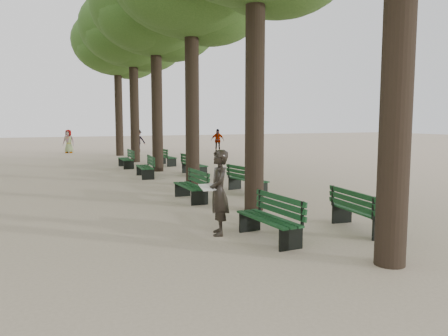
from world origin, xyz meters
name	(u,v)px	position (x,y,z in m)	size (l,w,h in m)	color
ground	(257,244)	(0.00, 0.00, 0.00)	(120.00, 120.00, 0.00)	#BCA88E
tree_central_3	(155,8)	(1.50, 13.00, 7.65)	(6.00, 6.00, 9.95)	#33261C
tree_central_4	(133,28)	(1.50, 18.00, 7.65)	(6.00, 6.00, 9.95)	#33261C
tree_central_5	(117,42)	(1.50, 23.00, 7.65)	(6.00, 6.00, 9.95)	#33261C
bench_left_0	(269,227)	(0.37, 0.18, 0.27)	(0.66, 1.83, 0.92)	black
bench_left_1	(191,192)	(0.37, 5.02, 0.27)	(0.57, 1.80, 0.92)	black
bench_left_2	(145,171)	(0.37, 10.93, 0.27)	(0.71, 1.84, 0.92)	black
bench_left_3	(126,162)	(0.37, 15.10, 0.27)	(0.61, 1.81, 0.92)	black
bench_right_0	(361,219)	(2.63, 0.01, 0.27)	(0.78, 1.85, 0.92)	black
bench_right_1	(247,185)	(2.63, 5.65, 0.27)	(0.81, 1.86, 0.92)	black
bench_right_2	(194,169)	(2.63, 10.97, 0.27)	(0.72, 1.84, 0.92)	black
bench_right_3	(166,160)	(2.63, 15.43, 0.27)	(0.71, 1.84, 0.92)	black
man_with_map	(219,193)	(-0.40, 0.99, 0.92)	(0.73, 0.81, 1.84)	black
pedestrian_c	(217,140)	(9.26, 23.99, 0.88)	(1.03, 0.35, 1.75)	#262628
pedestrian_b	(138,141)	(3.50, 26.21, 0.86)	(1.11, 0.34, 1.72)	#262628
pedestrian_d	(69,141)	(-1.55, 26.99, 0.87)	(0.85, 0.35, 1.74)	#262628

